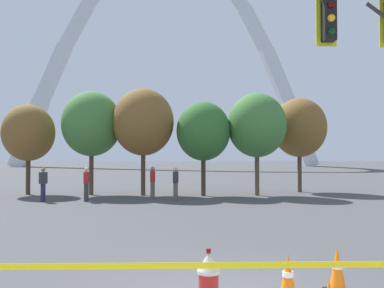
{
  "coord_description": "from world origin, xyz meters",
  "views": [
    {
      "loc": [
        -0.9,
        -6.29,
        2.23
      ],
      "look_at": [
        -0.09,
        5.0,
        2.5
      ],
      "focal_mm": 38.83,
      "sensor_mm": 36.0,
      "label": 1
    }
  ],
  "objects_px": {
    "pedestrian_walking_right": "(176,183)",
    "pedestrian_standing_center": "(86,184)",
    "traffic_cone_curb_edge": "(288,278)",
    "monument_arch": "(167,64)",
    "pedestrian_walking_left": "(43,184)",
    "traffic_cone_by_hydrant": "(337,270)",
    "pedestrian_near_trees": "(153,182)"
  },
  "relations": [
    {
      "from": "pedestrian_standing_center",
      "to": "pedestrian_near_trees",
      "type": "bearing_deg",
      "value": 18.24
    },
    {
      "from": "monument_arch",
      "to": "pedestrian_near_trees",
      "type": "bearing_deg",
      "value": -91.48
    },
    {
      "from": "traffic_cone_curb_edge",
      "to": "monument_arch",
      "type": "relative_size",
      "value": 0.01
    },
    {
      "from": "pedestrian_walking_right",
      "to": "pedestrian_near_trees",
      "type": "bearing_deg",
      "value": 146.01
    },
    {
      "from": "traffic_cone_by_hydrant",
      "to": "monument_arch",
      "type": "relative_size",
      "value": 0.01
    },
    {
      "from": "pedestrian_standing_center",
      "to": "pedestrian_near_trees",
      "type": "height_order",
      "value": "same"
    },
    {
      "from": "traffic_cone_by_hydrant",
      "to": "monument_arch",
      "type": "distance_m",
      "value": 69.89
    },
    {
      "from": "traffic_cone_by_hydrant",
      "to": "pedestrian_walking_left",
      "type": "bearing_deg",
      "value": 122.3
    },
    {
      "from": "pedestrian_standing_center",
      "to": "monument_arch",
      "type": "bearing_deg",
      "value": 85.31
    },
    {
      "from": "traffic_cone_by_hydrant",
      "to": "pedestrian_walking_right",
      "type": "relative_size",
      "value": 0.46
    },
    {
      "from": "pedestrian_walking_left",
      "to": "pedestrian_near_trees",
      "type": "relative_size",
      "value": 1.0
    },
    {
      "from": "traffic_cone_by_hydrant",
      "to": "traffic_cone_curb_edge",
      "type": "height_order",
      "value": "same"
    },
    {
      "from": "traffic_cone_by_hydrant",
      "to": "traffic_cone_curb_edge",
      "type": "bearing_deg",
      "value": -157.57
    },
    {
      "from": "pedestrian_walking_left",
      "to": "pedestrian_standing_center",
      "type": "relative_size",
      "value": 1.0
    },
    {
      "from": "pedestrian_standing_center",
      "to": "pedestrian_walking_right",
      "type": "distance_m",
      "value": 4.21
    },
    {
      "from": "pedestrian_standing_center",
      "to": "pedestrian_near_trees",
      "type": "relative_size",
      "value": 1.0
    },
    {
      "from": "pedestrian_walking_right",
      "to": "pedestrian_near_trees",
      "type": "distance_m",
      "value": 1.35
    },
    {
      "from": "traffic_cone_curb_edge",
      "to": "pedestrian_walking_left",
      "type": "distance_m",
      "value": 15.55
    },
    {
      "from": "pedestrian_near_trees",
      "to": "pedestrian_walking_left",
      "type": "bearing_deg",
      "value": -169.08
    },
    {
      "from": "pedestrian_walking_right",
      "to": "pedestrian_standing_center",
      "type": "bearing_deg",
      "value": -176.51
    },
    {
      "from": "pedestrian_near_trees",
      "to": "traffic_cone_curb_edge",
      "type": "bearing_deg",
      "value": -80.77
    },
    {
      "from": "traffic_cone_curb_edge",
      "to": "pedestrian_near_trees",
      "type": "height_order",
      "value": "pedestrian_near_trees"
    },
    {
      "from": "monument_arch",
      "to": "pedestrian_standing_center",
      "type": "distance_m",
      "value": 57.22
    },
    {
      "from": "traffic_cone_curb_edge",
      "to": "pedestrian_walking_right",
      "type": "bearing_deg",
      "value": 95.16
    },
    {
      "from": "traffic_cone_by_hydrant",
      "to": "pedestrian_near_trees",
      "type": "bearing_deg",
      "value": 103.09
    },
    {
      "from": "monument_arch",
      "to": "pedestrian_walking_left",
      "type": "bearing_deg",
      "value": -96.77
    },
    {
      "from": "pedestrian_walking_left",
      "to": "traffic_cone_curb_edge",
      "type": "bearing_deg",
      "value": -61.38
    },
    {
      "from": "traffic_cone_curb_edge",
      "to": "pedestrian_walking_right",
      "type": "distance_m",
      "value": 13.92
    },
    {
      "from": "traffic_cone_curb_edge",
      "to": "pedestrian_walking_right",
      "type": "relative_size",
      "value": 0.46
    },
    {
      "from": "traffic_cone_by_hydrant",
      "to": "pedestrian_near_trees",
      "type": "relative_size",
      "value": 0.46
    },
    {
      "from": "pedestrian_walking_right",
      "to": "pedestrian_walking_left",
      "type": "bearing_deg",
      "value": -177.96
    },
    {
      "from": "traffic_cone_curb_edge",
      "to": "pedestrian_walking_right",
      "type": "xyz_separation_m",
      "value": [
        -1.25,
        13.86,
        0.46
      ]
    }
  ]
}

